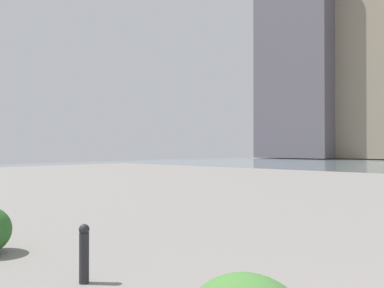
{
  "coord_description": "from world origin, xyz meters",
  "views": [
    {
      "loc": [
        0.44,
        1.71,
        1.66
      ],
      "look_at": [
        8.58,
        -7.11,
        1.76
      ],
      "focal_mm": 38.59,
      "sensor_mm": 36.0,
      "label": 1
    }
  ],
  "objects": [
    {
      "name": "building_highrise",
      "position": [
        33.95,
        -64.23,
        16.41
      ],
      "size": [
        12.73,
        14.45,
        34.89
      ],
      "color": "#5B5660",
      "rests_on": "ground"
    },
    {
      "name": "bollard_mid",
      "position": [
        4.84,
        -1.11,
        0.38
      ],
      "size": [
        0.13,
        0.13,
        0.72
      ],
      "color": "#232328",
      "rests_on": "ground"
    },
    {
      "name": "building_annex",
      "position": [
        23.24,
        -68.06,
        15.9
      ],
      "size": [
        10.82,
        14.56,
        31.8
      ],
      "color": "gray",
      "rests_on": "ground"
    }
  ]
}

